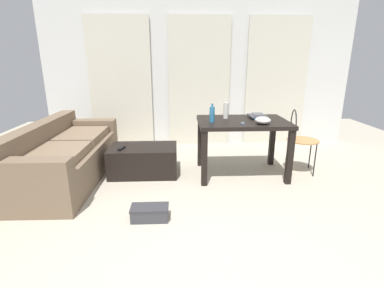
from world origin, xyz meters
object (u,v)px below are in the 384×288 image
(couch, at_px, (64,157))
(coffee_table, at_px, (144,160))
(tv_remote_primary, at_px, (122,148))
(bottle_far, at_px, (226,110))
(scissors, at_px, (243,123))
(bowl, at_px, (263,120))
(wire_chair, at_px, (298,134))
(book_stack, at_px, (258,116))
(bottle_near, at_px, (212,114))
(shoebox, at_px, (150,213))
(craft_table, at_px, (242,129))

(couch, height_order, coffee_table, couch)
(couch, xyz_separation_m, tv_remote_primary, (0.73, 0.03, 0.10))
(bottle_far, bearing_deg, scissors, -63.17)
(bottle_far, bearing_deg, tv_remote_primary, -173.53)
(bowl, bearing_deg, tv_remote_primary, 173.48)
(coffee_table, distance_m, wire_chair, 2.12)
(tv_remote_primary, bearing_deg, book_stack, 18.84)
(coffee_table, xyz_separation_m, bottle_far, (1.11, 0.06, 0.66))
(scissors, bearing_deg, bottle_far, 116.83)
(book_stack, bearing_deg, bottle_near, -160.92)
(tv_remote_primary, distance_m, shoebox, 1.22)
(craft_table, height_order, bowl, bowl)
(craft_table, relative_size, shoebox, 3.15)
(coffee_table, relative_size, bowl, 4.70)
(bottle_far, distance_m, scissors, 0.38)
(couch, distance_m, bottle_far, 2.19)
(coffee_table, xyz_separation_m, book_stack, (1.54, 0.06, 0.58))
(wire_chair, xyz_separation_m, tv_remote_primary, (-2.35, -0.08, -0.14))
(bottle_far, relative_size, shoebox, 0.68)
(bowl, height_order, shoebox, bowl)
(couch, relative_size, craft_table, 1.79)
(bottle_near, bearing_deg, bottle_far, 46.55)
(wire_chair, bearing_deg, couch, -178.07)
(bowl, height_order, scissors, bowl)
(coffee_table, xyz_separation_m, shoebox, (0.19, -1.18, -0.12))
(couch, xyz_separation_m, wire_chair, (3.09, 0.10, 0.24))
(book_stack, height_order, scissors, book_stack)
(coffee_table, relative_size, bottle_far, 3.61)
(wire_chair, height_order, shoebox, wire_chair)
(coffee_table, height_order, bottle_near, bottle_near)
(coffee_table, xyz_separation_m, bottle_near, (0.90, -0.16, 0.65))
(bottle_near, bearing_deg, bowl, -12.83)
(bottle_far, bearing_deg, craft_table, -32.85)
(wire_chair, distance_m, bottle_far, 1.03)
(coffee_table, bearing_deg, wire_chair, -0.45)
(coffee_table, distance_m, tv_remote_primary, 0.35)
(bowl, bearing_deg, coffee_table, 168.84)
(wire_chair, height_order, bowl, wire_chair)
(bowl, xyz_separation_m, book_stack, (0.03, 0.36, -0.02))
(craft_table, bearing_deg, bowl, -49.47)
(shoebox, bearing_deg, bottle_near, 55.13)
(scissors, bearing_deg, book_stack, 50.20)
(couch, relative_size, bowl, 10.85)
(scissors, bearing_deg, shoebox, -139.69)
(bottle_far, xyz_separation_m, bowl, (0.40, -0.36, -0.06))
(coffee_table, relative_size, wire_chair, 1.03)
(couch, bearing_deg, craft_table, 1.23)
(craft_table, distance_m, wire_chair, 0.78)
(wire_chair, height_order, bottle_near, bottle_near)
(bottle_far, xyz_separation_m, scissors, (0.16, -0.32, -0.11))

